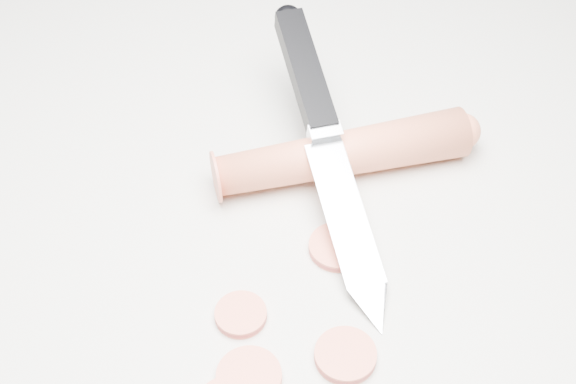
% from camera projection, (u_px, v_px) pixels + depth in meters
% --- Properties ---
extents(ground, '(2.40, 2.40, 0.00)m').
position_uv_depth(ground, '(328.00, 271.00, 0.53)').
color(ground, beige).
rests_on(ground, ground).
extents(carrot, '(0.16, 0.14, 0.03)m').
position_uv_depth(carrot, '(342.00, 154.00, 0.58)').
color(carrot, '#E36642').
rests_on(carrot, ground).
extents(carrot_slice_0, '(0.03, 0.03, 0.01)m').
position_uv_depth(carrot_slice_0, '(241.00, 315.00, 0.51)').
color(carrot_slice_0, '#E36247').
rests_on(carrot_slice_0, ground).
extents(carrot_slice_1, '(0.04, 0.04, 0.01)m').
position_uv_depth(carrot_slice_1, '(338.00, 247.00, 0.54)').
color(carrot_slice_1, '#E36247').
rests_on(carrot_slice_1, ground).
extents(carrot_slice_3, '(0.04, 0.04, 0.01)m').
position_uv_depth(carrot_slice_3, '(249.00, 377.00, 0.48)').
color(carrot_slice_3, '#E36247').
rests_on(carrot_slice_3, ground).
extents(carrot_slice_4, '(0.04, 0.04, 0.01)m').
position_uv_depth(carrot_slice_4, '(345.00, 355.00, 0.49)').
color(carrot_slice_4, '#E36247').
rests_on(carrot_slice_4, ground).
extents(kitchen_knife, '(0.19, 0.22, 0.08)m').
position_uv_depth(kitchen_knife, '(331.00, 149.00, 0.56)').
color(kitchen_knife, silver).
rests_on(kitchen_knife, ground).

